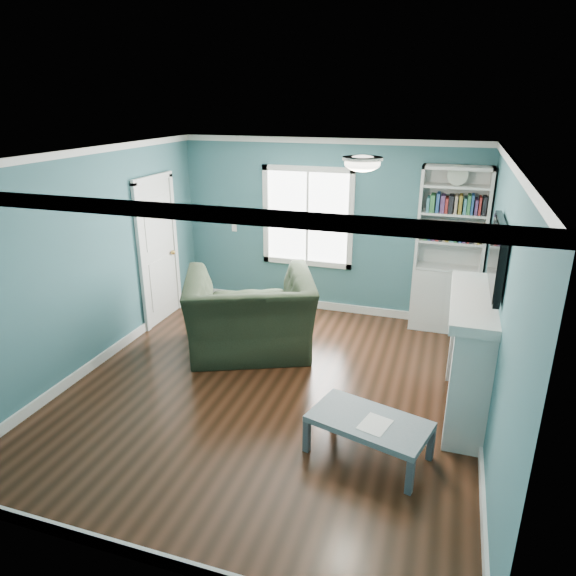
% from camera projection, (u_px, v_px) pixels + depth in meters
% --- Properties ---
extents(floor, '(5.00, 5.00, 0.00)m').
position_uv_depth(floor, '(272.00, 388.00, 5.86)').
color(floor, black).
rests_on(floor, ground).
extents(room_walls, '(5.00, 5.00, 5.00)m').
position_uv_depth(room_walls, '(270.00, 256.00, 5.32)').
color(room_walls, '#396871').
rests_on(room_walls, ground).
extents(trim, '(4.50, 5.00, 2.60)m').
position_uv_depth(trim, '(270.00, 287.00, 5.44)').
color(trim, white).
rests_on(trim, ground).
extents(window, '(1.40, 0.06, 1.50)m').
position_uv_depth(window, '(308.00, 217.00, 7.67)').
color(window, white).
rests_on(window, room_walls).
extents(bookshelf, '(0.90, 0.35, 2.31)m').
position_uv_depth(bookshelf, '(447.00, 267.00, 7.09)').
color(bookshelf, silver).
rests_on(bookshelf, ground).
extents(fireplace, '(0.44, 1.58, 1.30)m').
position_uv_depth(fireplace, '(470.00, 357.00, 5.22)').
color(fireplace, black).
rests_on(fireplace, ground).
extents(tv, '(0.06, 1.10, 0.65)m').
position_uv_depth(tv, '(497.00, 256.00, 4.81)').
color(tv, black).
rests_on(tv, fireplace).
extents(door, '(0.12, 0.98, 2.17)m').
position_uv_depth(door, '(158.00, 249.00, 7.39)').
color(door, silver).
rests_on(door, ground).
extents(ceiling_fixture, '(0.38, 0.38, 0.15)m').
position_uv_depth(ceiling_fixture, '(362.00, 162.00, 4.81)').
color(ceiling_fixture, white).
rests_on(ceiling_fixture, room_walls).
extents(light_switch, '(0.08, 0.01, 0.12)m').
position_uv_depth(light_switch, '(234.00, 228.00, 8.10)').
color(light_switch, white).
rests_on(light_switch, room_walls).
extents(recliner, '(1.86, 1.57, 1.38)m').
position_uv_depth(recliner, '(250.00, 302.00, 6.51)').
color(recliner, black).
rests_on(recliner, ground).
extents(coffee_table, '(1.18, 0.84, 0.39)m').
position_uv_depth(coffee_table, '(369.00, 424.00, 4.65)').
color(coffee_table, '#464C54').
rests_on(coffee_table, ground).
extents(paper_sheet, '(0.31, 0.35, 0.00)m').
position_uv_depth(paper_sheet, '(375.00, 424.00, 4.56)').
color(paper_sheet, white).
rests_on(paper_sheet, coffee_table).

